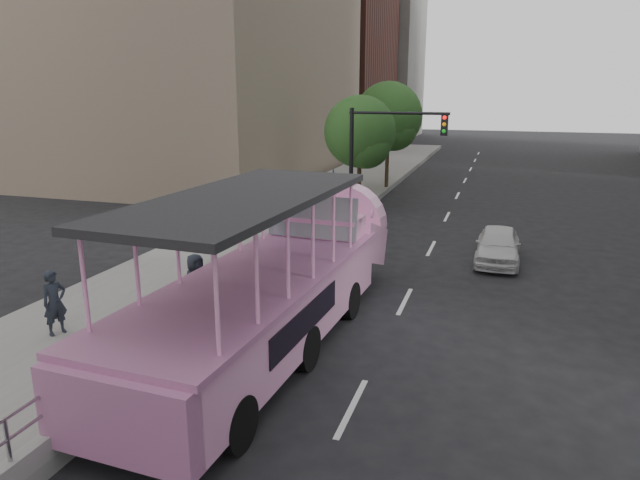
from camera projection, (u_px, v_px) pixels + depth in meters
ground at (332, 356)px, 13.10m from camera, size 160.00×160.00×0.00m
sidewalk at (270, 232)px, 23.98m from camera, size 5.50×80.00×0.30m
kerb_wall at (245, 293)px, 15.75m from camera, size 0.24×30.00×0.36m
guardrail at (244, 270)px, 15.58m from camera, size 0.07×22.00×0.71m
duck_boat at (278, 282)px, 13.75m from camera, size 3.35×11.67×3.84m
car at (498, 245)px, 20.09m from camera, size 1.53×3.71×1.26m
pedestrian_near at (55, 302)px, 13.39m from camera, size 0.56×0.67×1.57m
pedestrian_far at (196, 283)px, 14.71m from camera, size 0.77×0.91×1.57m
parking_sign at (333, 197)px, 22.73m from camera, size 0.18×0.64×2.90m
traffic_signal at (379, 149)px, 24.22m from camera, size 4.20×0.32×5.20m
street_tree_near at (362, 135)px, 27.77m from camera, size 3.52×3.52×5.72m
street_tree_far at (390, 119)px, 33.11m from camera, size 3.97×3.97×6.45m
midrise_brick at (300, 20)px, 59.32m from camera, size 18.00×16.00×26.00m
midrise_stone_b at (356, 58)px, 74.21m from camera, size 16.00×14.00×20.00m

